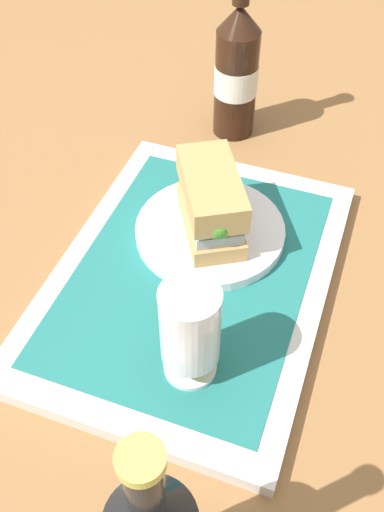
{
  "coord_description": "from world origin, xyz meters",
  "views": [
    {
      "loc": [
        0.43,
        0.16,
        0.56
      ],
      "look_at": [
        0.0,
        0.0,
        0.05
      ],
      "focal_mm": 40.95,
      "sensor_mm": 36.0,
      "label": 1
    }
  ],
  "objects_px": {
    "beer_glass": "(190,331)",
    "second_bottle": "(236,71)",
    "sandwich": "(209,203)",
    "plate": "(208,230)"
  },
  "relations": [
    {
      "from": "beer_glass",
      "to": "sandwich",
      "type": "bearing_deg",
      "value": -166.68
    },
    {
      "from": "plate",
      "to": "beer_glass",
      "type": "relative_size",
      "value": 1.52
    },
    {
      "from": "second_bottle",
      "to": "plate",
      "type": "bearing_deg",
      "value": 9.92
    },
    {
      "from": "beer_glass",
      "to": "second_bottle",
      "type": "bearing_deg",
      "value": -168.48
    },
    {
      "from": "sandwich",
      "to": "second_bottle",
      "type": "bearing_deg",
      "value": 160.1
    },
    {
      "from": "plate",
      "to": "sandwich",
      "type": "xyz_separation_m",
      "value": [
        0.0,
        0.0,
        0.05
      ]
    },
    {
      "from": "plate",
      "to": "second_bottle",
      "type": "bearing_deg",
      "value": -170.08
    },
    {
      "from": "beer_glass",
      "to": "plate",
      "type": "bearing_deg",
      "value": -166.4
    },
    {
      "from": "plate",
      "to": "second_bottle",
      "type": "distance_m",
      "value": 0.27
    },
    {
      "from": "beer_glass",
      "to": "second_bottle",
      "type": "relative_size",
      "value": 0.47
    }
  ]
}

